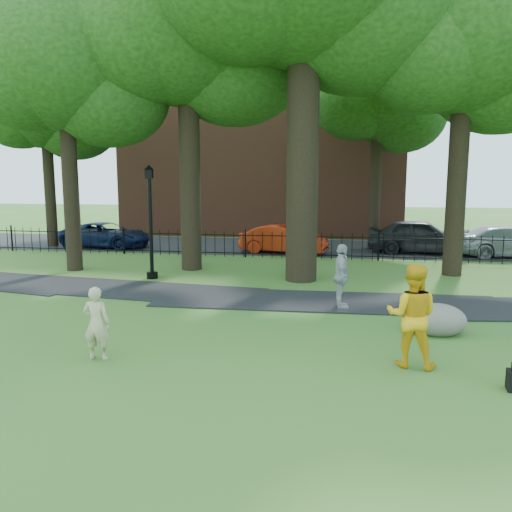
% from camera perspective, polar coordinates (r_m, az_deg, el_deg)
% --- Properties ---
extents(ground, '(120.00, 120.00, 0.00)m').
position_cam_1_polar(ground, '(11.10, 2.01, -9.80)').
color(ground, '#2D6523').
rests_on(ground, ground).
extents(footpath, '(36.07, 3.85, 0.03)m').
position_cam_1_polar(footpath, '(14.76, 8.00, -5.22)').
color(footpath, black).
rests_on(footpath, ground).
extents(street, '(80.00, 7.00, 0.02)m').
position_cam_1_polar(street, '(26.70, 6.79, 0.98)').
color(street, black).
rests_on(street, ground).
extents(iron_fence, '(44.00, 0.04, 1.20)m').
position_cam_1_polar(iron_fence, '(22.67, 6.24, 1.18)').
color(iron_fence, black).
rests_on(iron_fence, ground).
extents(brick_building, '(18.00, 8.00, 12.00)m').
position_cam_1_polar(brick_building, '(34.95, 1.01, 12.67)').
color(brick_building, brown).
rests_on(brick_building, ground).
extents(tree_row, '(26.82, 7.96, 12.42)m').
position_cam_1_polar(tree_row, '(19.43, 7.51, 22.37)').
color(tree_row, black).
rests_on(tree_row, ground).
extents(woman, '(0.55, 0.38, 1.47)m').
position_cam_1_polar(woman, '(10.33, -17.77, -7.35)').
color(woman, tan).
rests_on(woman, ground).
extents(man, '(1.08, 0.91, 1.97)m').
position_cam_1_polar(man, '(9.90, 17.41, -6.52)').
color(man, '#ECA913').
rests_on(man, ground).
extents(pedestrian, '(0.52, 1.08, 1.80)m').
position_cam_1_polar(pedestrian, '(13.91, 9.73, -2.32)').
color(pedestrian, '#A0A0A5').
rests_on(pedestrian, ground).
extents(boulder, '(1.37, 1.07, 0.77)m').
position_cam_1_polar(boulder, '(12.30, 19.99, -6.62)').
color(boulder, '#605B50').
rests_on(boulder, ground).
extents(lamppost, '(0.40, 0.40, 4.06)m').
position_cam_1_polar(lamppost, '(18.22, -11.96, 3.65)').
color(lamppost, black).
rests_on(lamppost, ground).
extents(red_bag, '(0.41, 0.30, 0.26)m').
position_cam_1_polar(red_bag, '(12.29, 17.89, -7.74)').
color(red_bag, maroon).
rests_on(red_bag, ground).
extents(red_sedan, '(4.40, 2.09, 1.39)m').
position_cam_1_polar(red_sedan, '(24.26, 3.19, 1.93)').
color(red_sedan, '#A6250C').
rests_on(red_sedan, ground).
extents(navy_van, '(5.00, 2.74, 1.33)m').
position_cam_1_polar(navy_van, '(27.58, -16.76, 2.31)').
color(navy_van, '#0B1638').
rests_on(navy_van, ground).
extents(grey_car, '(5.10, 2.38, 1.69)m').
position_cam_1_polar(grey_car, '(25.48, 18.26, 2.16)').
color(grey_car, black).
rests_on(grey_car, ground).
extents(silver_car, '(5.11, 2.52, 1.43)m').
position_cam_1_polar(silver_car, '(25.76, 26.97, 1.43)').
color(silver_car, '#95989D').
rests_on(silver_car, ground).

